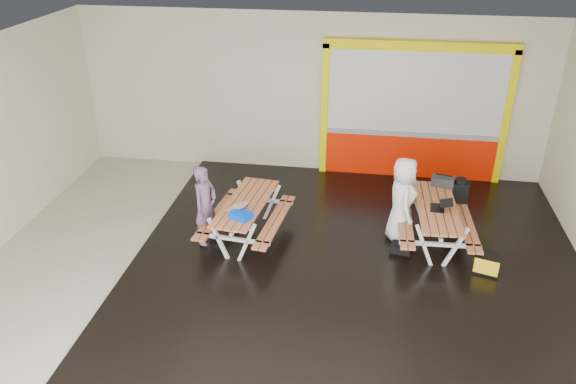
% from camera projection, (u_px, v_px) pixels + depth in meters
% --- Properties ---
extents(room, '(10.02, 8.02, 3.52)m').
position_uv_depth(room, '(279.00, 175.00, 8.57)').
color(room, '#B9AF9C').
rests_on(room, ground).
extents(deck, '(7.50, 7.98, 0.05)m').
position_uv_depth(deck, '(355.00, 275.00, 9.20)').
color(deck, black).
rests_on(deck, room).
extents(kiosk, '(3.88, 0.16, 3.00)m').
position_uv_depth(kiosk, '(413.00, 115.00, 11.87)').
color(kiosk, '#EB1A00').
rests_on(kiosk, room).
extents(picnic_table_left, '(1.50, 2.05, 0.77)m').
position_uv_depth(picnic_table_left, '(246.00, 211.00, 9.96)').
color(picnic_table_left, '#C76F42').
rests_on(picnic_table_left, deck).
extents(picnic_table_right, '(1.38, 1.98, 0.77)m').
position_uv_depth(picnic_table_right, '(436.00, 215.00, 9.82)').
color(picnic_table_right, '#C76F42').
rests_on(picnic_table_right, deck).
extents(person_left, '(0.51, 0.61, 1.44)m').
position_uv_depth(person_left, '(205.00, 205.00, 9.70)').
color(person_left, '#674A69').
rests_on(person_left, deck).
extents(person_right, '(0.61, 0.83, 1.57)m').
position_uv_depth(person_right, '(402.00, 200.00, 9.86)').
color(person_right, white).
rests_on(person_right, deck).
extents(laptop_left, '(0.41, 0.39, 0.14)m').
position_uv_depth(laptop_left, '(237.00, 208.00, 9.60)').
color(laptop_left, silver).
rests_on(laptop_left, picnic_table_left).
extents(laptop_right, '(0.38, 0.34, 0.15)m').
position_uv_depth(laptop_right, '(441.00, 206.00, 9.63)').
color(laptop_right, black).
rests_on(laptop_right, picnic_table_right).
extents(blue_pouch, '(0.42, 0.37, 0.10)m').
position_uv_depth(blue_pouch, '(241.00, 215.00, 9.35)').
color(blue_pouch, '#0041E7').
rests_on(blue_pouch, picnic_table_left).
extents(toolbox, '(0.44, 0.30, 0.24)m').
position_uv_depth(toolbox, '(443.00, 181.00, 10.38)').
color(toolbox, black).
rests_on(toolbox, picnic_table_right).
extents(backpack, '(0.31, 0.21, 0.50)m').
position_uv_depth(backpack, '(459.00, 191.00, 10.39)').
color(backpack, black).
rests_on(backpack, picnic_table_right).
extents(dark_case, '(0.39, 0.32, 0.13)m').
position_uv_depth(dark_case, '(401.00, 248.00, 9.76)').
color(dark_case, black).
rests_on(dark_case, deck).
extents(fluke_bag, '(0.46, 0.37, 0.35)m').
position_uv_depth(fluke_bag, '(487.00, 264.00, 9.15)').
color(fluke_bag, black).
rests_on(fluke_bag, deck).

